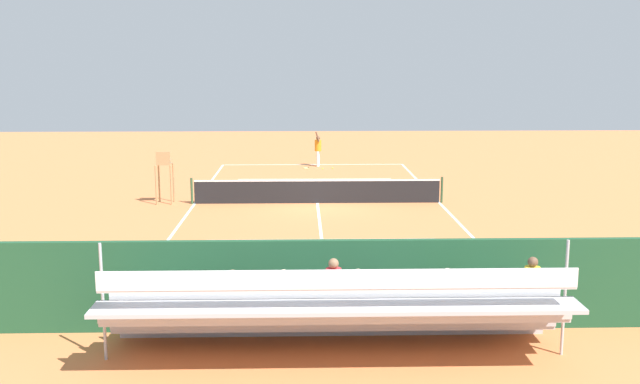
% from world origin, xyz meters
% --- Properties ---
extents(ground_plane, '(60.00, 60.00, 0.00)m').
position_xyz_m(ground_plane, '(0.00, 0.00, 0.00)').
color(ground_plane, '#D17542').
extents(court_line_markings, '(10.10, 22.20, 0.01)m').
position_xyz_m(court_line_markings, '(0.00, -0.04, 0.00)').
color(court_line_markings, white).
rests_on(court_line_markings, ground).
extents(tennis_net, '(10.30, 0.10, 1.07)m').
position_xyz_m(tennis_net, '(0.00, 0.00, 0.50)').
color(tennis_net, black).
rests_on(tennis_net, ground).
extents(backdrop_wall, '(18.00, 0.16, 2.00)m').
position_xyz_m(backdrop_wall, '(0.00, 14.00, 1.00)').
color(backdrop_wall, '#1E4C2D').
rests_on(backdrop_wall, ground).
extents(bleacher_stand, '(9.06, 2.40, 2.35)m').
position_xyz_m(bleacher_stand, '(-0.06, 15.30, 0.90)').
color(bleacher_stand, '#B2B2B7').
rests_on(bleacher_stand, ground).
extents(umpire_chair, '(0.67, 0.67, 2.14)m').
position_xyz_m(umpire_chair, '(6.20, -0.12, 1.31)').
color(umpire_chair, '#A88456').
rests_on(umpire_chair, ground).
extents(courtside_bench, '(1.80, 0.40, 0.93)m').
position_xyz_m(courtside_bench, '(-2.21, 13.27, 0.56)').
color(courtside_bench, '#33383D').
rests_on(courtside_bench, ground).
extents(equipment_bag, '(0.90, 0.36, 0.36)m').
position_xyz_m(equipment_bag, '(-0.15, 13.40, 0.18)').
color(equipment_bag, black).
rests_on(equipment_bag, ground).
extents(tennis_player, '(0.41, 0.55, 1.93)m').
position_xyz_m(tennis_player, '(-0.28, -10.34, 1.02)').
color(tennis_player, white).
rests_on(tennis_player, ground).
extents(tennis_racket, '(0.40, 0.58, 0.03)m').
position_xyz_m(tennis_racket, '(0.39, -9.59, 0.01)').
color(tennis_racket, black).
rests_on(tennis_racket, ground).
extents(tennis_ball_near, '(0.07, 0.07, 0.07)m').
position_xyz_m(tennis_ball_near, '(-1.03, -9.42, 0.03)').
color(tennis_ball_near, '#CCDB33').
rests_on(tennis_ball_near, ground).
extents(tennis_ball_far, '(0.07, 0.07, 0.07)m').
position_xyz_m(tennis_ball_far, '(-0.49, -9.25, 0.03)').
color(tennis_ball_far, '#CCDB33').
rests_on(tennis_ball_far, ground).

